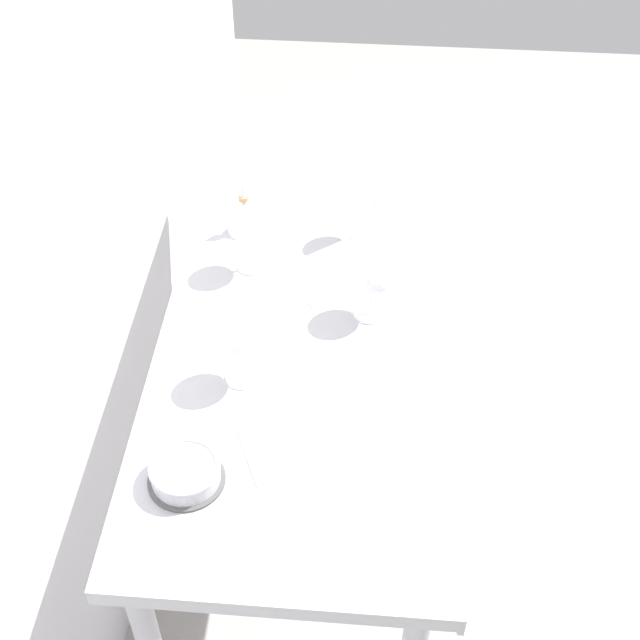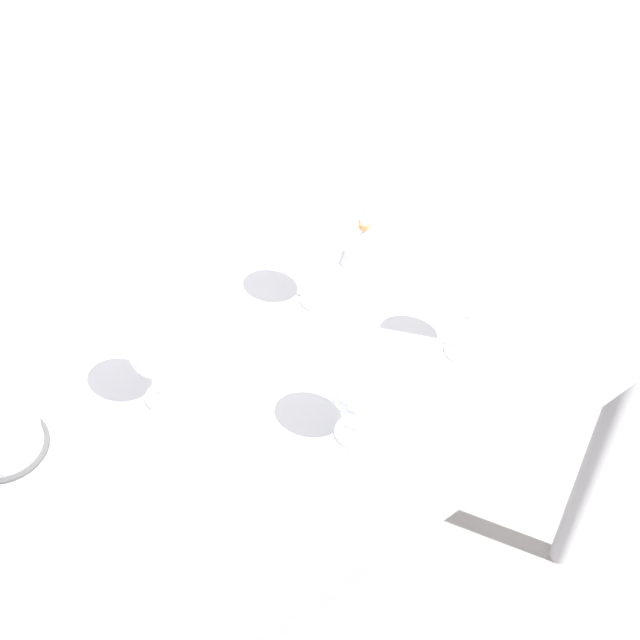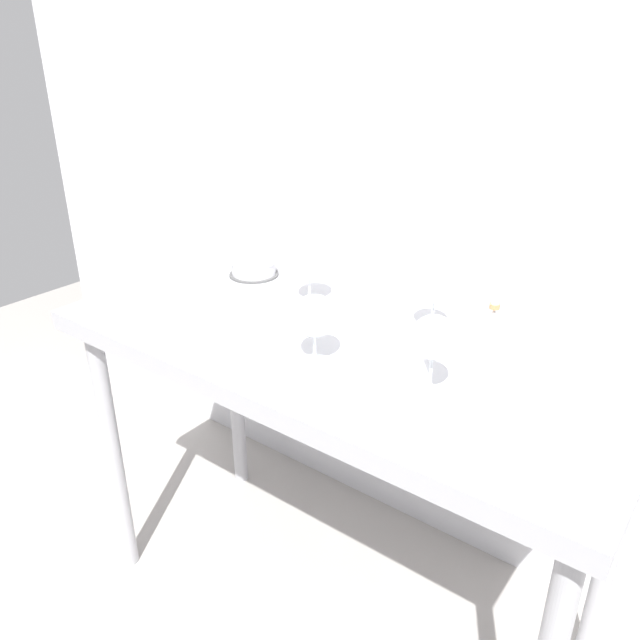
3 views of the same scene
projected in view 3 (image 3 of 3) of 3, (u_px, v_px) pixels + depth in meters
The scene contains 11 objects.
ground_plane at pixel (337, 606), 1.87m from camera, with size 6.00×6.00×0.00m, color #9C9792.
back_wall at pixel (448, 141), 1.68m from camera, with size 3.80×0.04×2.60m, color silver.
steel_counter at pixel (339, 377), 1.53m from camera, with size 1.40×0.65×0.90m.
wine_glass_far_left at pixel (309, 263), 1.63m from camera, with size 0.10×0.10×0.17m.
wine_glass_far_right at pixel (435, 286), 1.46m from camera, with size 0.09×0.09×0.17m.
wine_glass_near_right at pixel (433, 340), 1.19m from camera, with size 0.09×0.09×0.18m.
wine_glass_near_center at pixel (314, 318), 1.33m from camera, with size 0.09×0.09×0.16m.
tasting_sheet_upper at pixel (387, 363), 1.37m from camera, with size 0.17×0.21×0.00m, color white.
tasting_sheet_lower at pixel (232, 306), 1.66m from camera, with size 0.17×0.24×0.00m, color white.
tasting_bowl at pixel (254, 267), 1.86m from camera, with size 0.15×0.15×0.05m.
decanter_funnel at pixel (492, 326), 1.44m from camera, with size 0.09×0.09×0.15m.
Camera 3 is at (0.76, -1.09, 1.56)m, focal length 34.86 mm.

